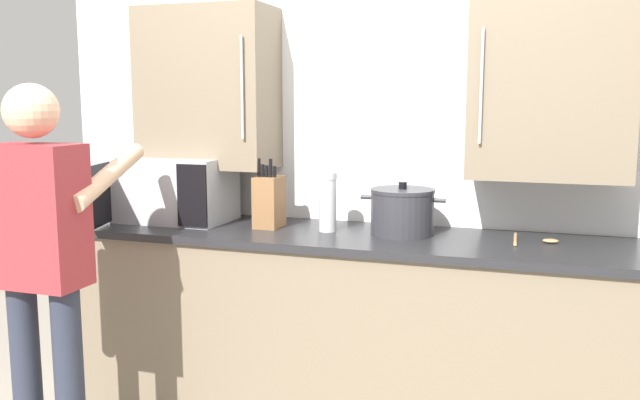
# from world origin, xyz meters

# --- Properties ---
(back_wall_tiled) EXTENTS (3.28, 0.44, 2.89)m
(back_wall_tiled) POSITION_xyz_m (-0.00, 0.95, 1.47)
(back_wall_tiled) COLOR white
(back_wall_tiled) RESTS_ON ground_plane
(counter_unit) EXTENTS (2.67, 0.61, 0.92)m
(counter_unit) POSITION_xyz_m (0.00, 0.65, 0.46)
(counter_unit) COLOR #756651
(counter_unit) RESTS_ON ground_plane
(microwave_oven) EXTENTS (0.53, 0.71, 0.31)m
(microwave_oven) POSITION_xyz_m (-0.94, 0.68, 1.08)
(microwave_oven) COLOR #B7BABF
(microwave_oven) RESTS_ON counter_unit
(thermos_flask) EXTENTS (0.08, 0.08, 0.26)m
(thermos_flask) POSITION_xyz_m (-0.14, 0.67, 1.06)
(thermos_flask) COLOR #B7BABF
(thermos_flask) RESTS_ON counter_unit
(wooden_spoon) EXTENTS (0.18, 0.22, 0.02)m
(wooden_spoon) POSITION_xyz_m (0.74, 0.72, 0.93)
(wooden_spoon) COLOR tan
(wooden_spoon) RESTS_ON counter_unit
(stock_pot) EXTENTS (0.37, 0.28, 0.23)m
(stock_pot) POSITION_xyz_m (0.19, 0.71, 1.02)
(stock_pot) COLOR #2D2D33
(stock_pot) RESTS_ON counter_unit
(knife_block) EXTENTS (0.11, 0.15, 0.32)m
(knife_block) POSITION_xyz_m (-0.42, 0.68, 1.04)
(knife_block) COLOR brown
(knife_block) RESTS_ON counter_unit
(person_figure) EXTENTS (0.44, 0.62, 1.56)m
(person_figure) POSITION_xyz_m (-1.00, -0.14, 0.93)
(person_figure) COLOR #282D3D
(person_figure) RESTS_ON ground_plane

